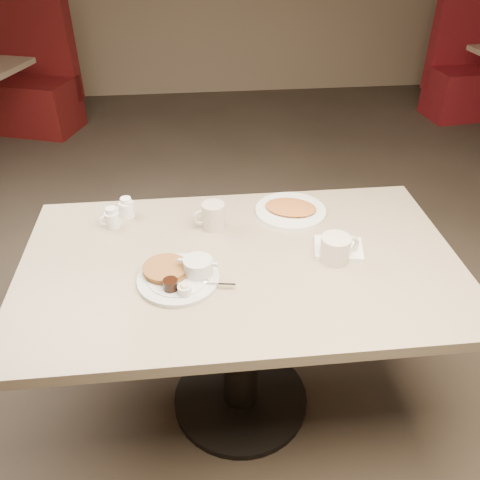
{
  "coord_description": "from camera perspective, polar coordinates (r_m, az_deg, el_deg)",
  "views": [
    {
      "loc": [
        -0.15,
        -1.38,
        1.8
      ],
      "look_at": [
        0.0,
        0.02,
        0.82
      ],
      "focal_mm": 37.9,
      "sensor_mm": 36.0,
      "label": 1
    }
  ],
  "objects": [
    {
      "name": "creamer_left",
      "position": [
        1.95,
        -14.23,
        2.4
      ],
      "size": [
        0.08,
        0.06,
        0.08
      ],
      "color": "white",
      "rests_on": "diner_table"
    },
    {
      "name": "creamer_right",
      "position": [
        2.0,
        -12.65,
        3.56
      ],
      "size": [
        0.07,
        0.08,
        0.08
      ],
      "color": "white",
      "rests_on": "diner_table"
    },
    {
      "name": "napkin",
      "position": [
        1.81,
        11.01,
        -0.97
      ],
      "size": [
        0.19,
        0.16,
        0.02
      ],
      "color": "white",
      "rests_on": "diner_table"
    },
    {
      "name": "room",
      "position": [
        1.44,
        0.09,
        18.85
      ],
      "size": [
        7.04,
        8.04,
        2.84
      ],
      "color": "#4C3F33",
      "rests_on": "ground"
    },
    {
      "name": "main_plate",
      "position": [
        1.65,
        -6.74,
        -3.86
      ],
      "size": [
        0.35,
        0.33,
        0.07
      ],
      "color": "silver",
      "rests_on": "diner_table"
    },
    {
      "name": "booth_back_left",
      "position": [
        5.03,
        -25.24,
        15.7
      ],
      "size": [
        1.61,
        1.74,
        1.12
      ],
      "color": "maroon",
      "rests_on": "ground"
    },
    {
      "name": "coffee_mug_near",
      "position": [
        1.74,
        10.81,
        -0.91
      ],
      "size": [
        0.15,
        0.13,
        0.09
      ],
      "color": "beige",
      "rests_on": "diner_table"
    },
    {
      "name": "coffee_mug_far",
      "position": [
        1.88,
        -3.11,
        2.71
      ],
      "size": [
        0.13,
        0.1,
        0.1
      ],
      "color": "beige",
      "rests_on": "diner_table"
    },
    {
      "name": "hash_plate",
      "position": [
        1.99,
        5.71,
        3.42
      ],
      "size": [
        0.35,
        0.35,
        0.04
      ],
      "color": "silver",
      "rests_on": "diner_table"
    },
    {
      "name": "diner_table",
      "position": [
        1.84,
        0.07,
        -6.5
      ],
      "size": [
        1.5,
        0.9,
        0.75
      ],
      "color": "tan",
      "rests_on": "ground"
    }
  ]
}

